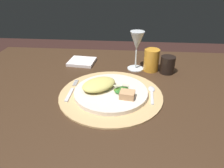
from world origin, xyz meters
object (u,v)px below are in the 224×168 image
Objects in this scene: spoon at (152,92)px; wine_glass at (137,43)px; dark_tumbler at (167,65)px; napkin at (82,62)px; dining_table at (116,119)px; fork at (71,91)px; dinner_plate at (111,92)px; amber_tumbler at (151,60)px.

wine_glass is at bearing 104.95° from spoon.
napkin is at bearing 169.52° from dark_tumbler.
napkin is 1.61× the size of dark_tumbler.
napkin reaches higher than dining_table.
dining_table is 10.96× the size of napkin.
fork reaches higher than dining_table.
spoon is 0.72× the size of wine_glass.
dining_table is 7.68× the size of wine_glass.
dining_table is 17.63× the size of dark_tumbler.
dining_table is at bearing -114.78° from wine_glass.
dinner_plate is 2.19× the size of napkin.
dinner_plate reaches higher than dining_table.
dinner_plate is at bearing -171.01° from spoon.
dark_tumbler is (0.07, -0.02, -0.01)m from amber_tumbler.
wine_glass is at bearing 172.14° from amber_tumbler.
dining_table is at bearing 78.33° from dinner_plate.
amber_tumbler is (0.15, 0.16, 0.22)m from dining_table.
dark_tumbler reaches higher than spoon.
fork is at bearing -158.44° from dining_table.
fork is at bearing -135.76° from wine_glass.
dinner_plate is at bearing -1.20° from fork.
dinner_plate reaches higher than napkin.
dinner_plate is 0.32m from dark_tumbler.
fork is 1.56× the size of amber_tumbler.
napkin is 1.23× the size of amber_tumbler.
amber_tumbler reaches higher than dark_tumbler.
spoon is 0.21m from amber_tumbler.
dinner_plate is 1.72× the size of fork.
dining_table is 0.33m from dark_tumbler.
amber_tumbler is at bearing 164.88° from dark_tumbler.
wine_glass is (0.27, -0.05, 0.12)m from napkin.
amber_tumbler reaches higher than napkin.
amber_tumbler is 0.07m from dark_tumbler.
napkin is (-0.32, 0.26, -0.00)m from spoon.
dining_table is 5.01× the size of dinner_plate.
wine_glass is 0.10m from amber_tumbler.
napkin is at bearing 170.52° from amber_tumbler.
amber_tumbler is at bearing -7.86° from wine_glass.
spoon reaches higher than dining_table.
napkin is (-0.02, 0.29, -0.00)m from fork.
dinner_plate is 0.15m from fork.
napkin is at bearing 120.74° from dinner_plate.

